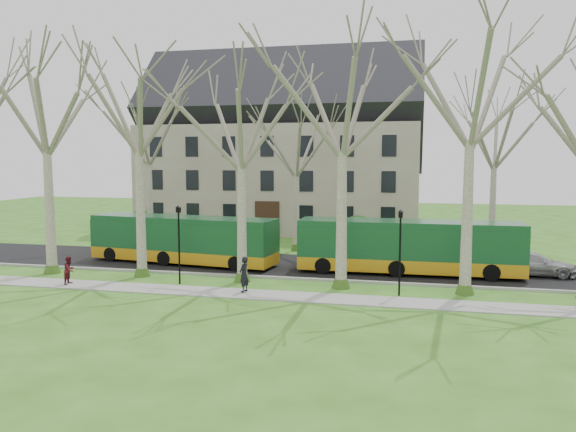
# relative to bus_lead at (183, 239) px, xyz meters

# --- Properties ---
(ground) EXTENTS (120.00, 120.00, 0.00)m
(ground) POSITION_rel_bus_lead_xyz_m (8.23, -4.62, -1.66)
(ground) COLOR #36651C
(ground) RESTS_ON ground
(sidewalk) EXTENTS (70.00, 2.00, 0.06)m
(sidewalk) POSITION_rel_bus_lead_xyz_m (8.23, -7.12, -1.63)
(sidewalk) COLOR gray
(sidewalk) RESTS_ON ground
(road) EXTENTS (80.00, 8.00, 0.06)m
(road) POSITION_rel_bus_lead_xyz_m (8.23, 0.88, -1.63)
(road) COLOR black
(road) RESTS_ON ground
(curb) EXTENTS (80.00, 0.25, 0.14)m
(curb) POSITION_rel_bus_lead_xyz_m (8.23, -3.12, -1.59)
(curb) COLOR #A5A39E
(curb) RESTS_ON ground
(building) EXTENTS (26.50, 12.20, 16.00)m
(building) POSITION_rel_bus_lead_xyz_m (2.23, 19.38, 6.41)
(building) COLOR gray
(building) RESTS_ON ground
(tree_row_verge) EXTENTS (49.00, 7.00, 14.00)m
(tree_row_verge) POSITION_rel_bus_lead_xyz_m (8.23, -4.32, 5.34)
(tree_row_verge) COLOR gray
(tree_row_verge) RESTS_ON ground
(tree_row_far) EXTENTS (33.00, 7.00, 12.00)m
(tree_row_far) POSITION_rel_bus_lead_xyz_m (6.90, 6.38, 4.34)
(tree_row_far) COLOR gray
(tree_row_far) RESTS_ON ground
(lamp_row) EXTENTS (36.22, 0.22, 4.30)m
(lamp_row) POSITION_rel_bus_lead_xyz_m (8.23, -5.62, 0.92)
(lamp_row) COLOR black
(lamp_row) RESTS_ON ground
(hedges) EXTENTS (30.60, 8.60, 2.00)m
(hedges) POSITION_rel_bus_lead_xyz_m (3.57, 9.38, -0.66)
(hedges) COLOR #1D6527
(hedges) RESTS_ON ground
(bus_lead) EXTENTS (13.01, 4.40, 3.19)m
(bus_lead) POSITION_rel_bus_lead_xyz_m (0.00, 0.00, 0.00)
(bus_lead) COLOR #154926
(bus_lead) RESTS_ON road
(bus_follow) EXTENTS (13.18, 2.86, 3.29)m
(bus_follow) POSITION_rel_bus_lead_xyz_m (14.61, -0.09, 0.05)
(bus_follow) COLOR #154926
(bus_follow) RESTS_ON road
(sedan) EXTENTS (4.80, 2.07, 1.38)m
(sedan) POSITION_rel_bus_lead_xyz_m (21.83, 0.97, -0.91)
(sedan) COLOR #A9A9AD
(sedan) RESTS_ON road
(pedestrian_a) EXTENTS (0.58, 0.75, 1.85)m
(pedestrian_a) POSITION_rel_bus_lead_xyz_m (6.35, -6.83, -0.67)
(pedestrian_a) COLOR black
(pedestrian_a) RESTS_ON sidewalk
(pedestrian_b) EXTENTS (0.62, 0.77, 1.53)m
(pedestrian_b) POSITION_rel_bus_lead_xyz_m (-3.63, -7.14, -0.83)
(pedestrian_b) COLOR #55131C
(pedestrian_b) RESTS_ON sidewalk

